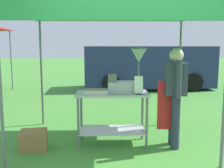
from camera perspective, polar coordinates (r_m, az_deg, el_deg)
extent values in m
plane|color=#478E38|center=(9.13, 0.95, -2.20)|extent=(70.00, 70.00, 0.00)
cylinder|color=slate|center=(3.54, -23.73, -1.20)|extent=(0.04, 0.04, 2.17)
cylinder|color=slate|center=(5.51, -15.49, 2.22)|extent=(0.04, 0.04, 2.17)
cylinder|color=slate|center=(5.57, 14.85, 2.29)|extent=(0.04, 0.04, 2.17)
cube|color=#2D934C|center=(4.32, 0.02, 15.76)|extent=(3.10, 2.29, 0.05)
cube|color=#2D934C|center=(3.17, 0.52, 16.16)|extent=(3.10, 0.02, 0.24)
cube|color=#B7B7BC|center=(4.19, 0.06, -2.14)|extent=(1.18, 0.59, 0.04)
cube|color=#B7B7BC|center=(4.34, 0.06, -10.26)|extent=(1.08, 0.54, 0.02)
cylinder|color=slate|center=(4.08, -7.53, -8.92)|extent=(0.04, 0.04, 0.85)
cylinder|color=slate|center=(4.10, 7.77, -8.81)|extent=(0.04, 0.04, 0.85)
cylinder|color=slate|center=(4.55, -6.86, -7.14)|extent=(0.04, 0.04, 0.85)
cylinder|color=slate|center=(4.57, 6.80, -7.06)|extent=(0.04, 0.04, 0.85)
cube|color=#B7B7BC|center=(4.07, -3.66, -2.12)|extent=(0.40, 0.27, 0.01)
cube|color=#B7B7BC|center=(3.94, -3.73, -1.92)|extent=(0.40, 0.01, 0.06)
cube|color=#B7B7BC|center=(4.19, -3.59, -1.33)|extent=(0.40, 0.01, 0.06)
cube|color=#B7B7BC|center=(4.07, -6.36, -1.62)|extent=(0.01, 0.27, 0.06)
cube|color=#B7B7BC|center=(4.06, -0.94, -1.61)|extent=(0.01, 0.27, 0.06)
torus|color=gold|center=(4.00, -5.08, -2.03)|extent=(0.11, 0.11, 0.03)
torus|color=gold|center=(4.07, -5.28, -1.84)|extent=(0.10, 0.10, 0.03)
torus|color=gold|center=(4.08, -1.94, -1.80)|extent=(0.10, 0.10, 0.03)
torus|color=gold|center=(4.11, -3.89, -1.74)|extent=(0.12, 0.12, 0.03)
torus|color=gold|center=(4.02, -3.50, -1.96)|extent=(0.09, 0.09, 0.03)
torus|color=gold|center=(4.00, -1.91, -1.98)|extent=(0.11, 0.11, 0.03)
torus|color=gold|center=(4.15, -4.76, -1.66)|extent=(0.09, 0.09, 0.03)
torus|color=gold|center=(4.13, -2.63, -1.67)|extent=(0.10, 0.10, 0.03)
torus|color=gold|center=(4.03, -2.23, -1.58)|extent=(0.12, 0.12, 0.03)
torus|color=gold|center=(4.10, -4.53, -1.45)|extent=(0.12, 0.12, 0.03)
torus|color=gold|center=(4.09, -2.74, -1.44)|extent=(0.12, 0.12, 0.03)
torus|color=gold|center=(4.12, -3.40, -1.38)|extent=(0.11, 0.11, 0.03)
torus|color=gold|center=(4.01, -3.43, -1.64)|extent=(0.11, 0.11, 0.03)
cube|color=#B7B7BC|center=(4.19, 2.92, -0.65)|extent=(0.56, 0.28, 0.18)
cube|color=slate|center=(4.16, 0.05, 1.38)|extent=(0.14, 0.22, 0.12)
cylinder|color=slate|center=(4.19, 5.95, 2.67)|extent=(0.04, 0.04, 0.31)
cone|color=#B7B7BC|center=(4.17, 6.00, 6.29)|extent=(0.25, 0.25, 0.22)
cylinder|color=slate|center=(4.17, 6.03, 7.96)|extent=(0.27, 0.27, 0.02)
cube|color=black|center=(4.02, 5.92, -2.24)|extent=(0.08, 0.05, 0.02)
cube|color=white|center=(3.99, 5.95, -0.19)|extent=(0.13, 0.03, 0.27)
cylinder|color=#2D3347|center=(4.24, 13.99, -8.41)|extent=(0.14, 0.14, 0.86)
cylinder|color=#2D3347|center=(4.42, 13.49, -7.69)|extent=(0.14, 0.14, 0.86)
cube|color=#383D4C|center=(4.20, 14.04, 1.07)|extent=(0.35, 0.24, 0.52)
cube|color=red|center=(4.25, 12.26, -4.70)|extent=(0.32, 0.04, 0.80)
cylinder|color=#383D4C|center=(3.98, 14.67, 1.06)|extent=(0.10, 0.10, 0.58)
cylinder|color=#383D4C|center=(4.41, 13.50, 1.74)|extent=(0.10, 0.10, 0.58)
sphere|color=beige|center=(4.17, 14.22, 6.26)|extent=(0.22, 0.22, 0.22)
cube|color=olive|center=(4.35, -17.13, -11.93)|extent=(0.46, 0.42, 0.31)
cube|color=navy|center=(10.45, 7.92, 3.92)|extent=(5.16, 2.22, 1.60)
cube|color=#1E2833|center=(10.18, -2.97, 6.13)|extent=(0.20, 1.62, 0.70)
cylinder|color=black|center=(9.35, -0.25, 0.14)|extent=(0.69, 0.28, 0.68)
cylinder|color=black|center=(11.19, -1.04, 1.42)|extent=(0.69, 0.28, 0.68)
cylinder|color=black|center=(10.10, 17.73, 0.34)|extent=(0.69, 0.28, 0.68)
cylinder|color=black|center=(11.83, 14.27, 1.53)|extent=(0.69, 0.28, 0.68)
cylinder|color=slate|center=(10.71, -21.61, 4.86)|extent=(0.04, 0.04, 2.28)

